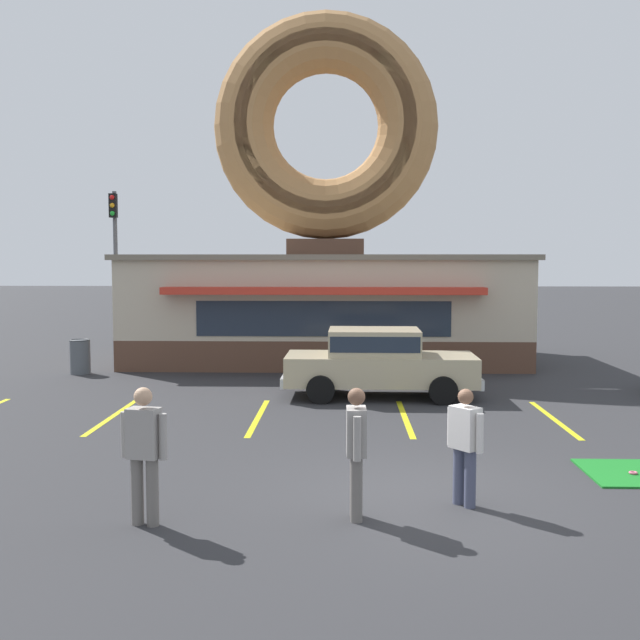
{
  "coord_description": "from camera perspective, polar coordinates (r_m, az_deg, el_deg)",
  "views": [
    {
      "loc": [
        -1.09,
        -10.04,
        3.22
      ],
      "look_at": [
        -1.55,
        5.0,
        2.0
      ],
      "focal_mm": 42.0,
      "sensor_mm": 36.0,
      "label": 1
    }
  ],
  "objects": [
    {
      "name": "ground_plane",
      "position": [
        10.6,
        7.78,
        -13.1
      ],
      "size": [
        160.0,
        160.0,
        0.0
      ],
      "primitive_type": "plane",
      "color": "#2D2D30"
    },
    {
      "name": "trash_bin",
      "position": [
        22.12,
        -17.81,
        -2.65
      ],
      "size": [
        0.57,
        0.57,
        0.97
      ],
      "color": "#51565B",
      "rests_on": "ground"
    },
    {
      "name": "mini_donut_mid_right",
      "position": [
        12.3,
        22.76,
        -10.68
      ],
      "size": [
        0.13,
        0.13,
        0.04
      ],
      "primitive_type": "torus",
      "color": "#D8667F",
      "rests_on": "putting_mat"
    },
    {
      "name": "donut_shop_building",
      "position": [
        23.99,
        0.43,
        5.88
      ],
      "size": [
        12.3,
        6.75,
        10.96
      ],
      "color": "brown",
      "rests_on": "ground"
    },
    {
      "name": "parking_stripe_left",
      "position": [
        16.09,
        -15.49,
        -7.07
      ],
      "size": [
        0.12,
        3.6,
        0.01
      ],
      "primitive_type": "cube",
      "color": "yellow",
      "rests_on": "ground"
    },
    {
      "name": "parking_stripe_centre",
      "position": [
        15.43,
        6.5,
        -7.43
      ],
      "size": [
        0.12,
        3.6,
        0.01
      ],
      "primitive_type": "cube",
      "color": "yellow",
      "rests_on": "ground"
    },
    {
      "name": "parking_stripe_mid_right",
      "position": [
        15.96,
        17.39,
        -7.21
      ],
      "size": [
        0.12,
        3.6,
        0.01
      ],
      "primitive_type": "cube",
      "color": "yellow",
      "rests_on": "ground"
    },
    {
      "name": "pedestrian_blue_sweater_man",
      "position": [
        9.39,
        -13.26,
        -9.54
      ],
      "size": [
        0.59,
        0.31,
        1.69
      ],
      "color": "slate",
      "rests_on": "ground"
    },
    {
      "name": "pedestrian_hooded_kid",
      "position": [
        9.37,
        2.78,
        -9.63
      ],
      "size": [
        0.25,
        0.6,
        1.65
      ],
      "color": "slate",
      "rests_on": "ground"
    },
    {
      "name": "car_champagne",
      "position": [
        17.55,
        4.45,
        -3.06
      ],
      "size": [
        4.58,
        2.03,
        1.6
      ],
      "color": "#BCAD89",
      "rests_on": "ground"
    },
    {
      "name": "parking_stripe_mid_left",
      "position": [
        15.47,
        -4.73,
        -7.38
      ],
      "size": [
        0.12,
        3.6,
        0.01
      ],
      "primitive_type": "cube",
      "color": "yellow",
      "rests_on": "ground"
    },
    {
      "name": "pedestrian_leather_jacket_man",
      "position": [
        10.05,
        10.98,
        -9.1
      ],
      "size": [
        0.42,
        0.49,
        1.55
      ],
      "color": "#474C66",
      "rests_on": "ground"
    },
    {
      "name": "traffic_light_pole",
      "position": [
        29.66,
        -15.36,
        5.42
      ],
      "size": [
        0.28,
        0.47,
        5.8
      ],
      "color": "#595B60",
      "rests_on": "ground"
    }
  ]
}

